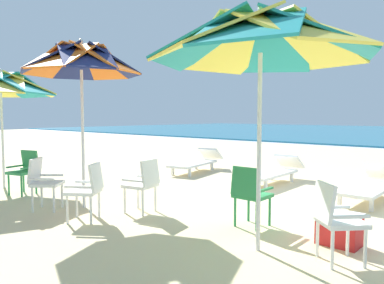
% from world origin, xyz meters
% --- Properties ---
extents(ground_plane, '(80.00, 80.00, 0.00)m').
position_xyz_m(ground_plane, '(0.00, 0.00, 0.00)').
color(ground_plane, beige).
extents(beach_umbrella_0, '(2.56, 2.56, 2.79)m').
position_xyz_m(beach_umbrella_0, '(0.16, -2.86, 2.42)').
color(beach_umbrella_0, silver).
rests_on(beach_umbrella_0, ground).
extents(plastic_chair_0, '(0.63, 0.63, 0.87)m').
position_xyz_m(plastic_chair_0, '(0.96, -2.63, 0.50)').
color(plastic_chair_0, white).
rests_on(plastic_chair_0, ground).
extents(plastic_chair_1, '(0.45, 0.47, 0.87)m').
position_xyz_m(plastic_chair_1, '(-0.41, -2.16, 0.50)').
color(plastic_chair_1, '#2D8C4C').
rests_on(plastic_chair_1, ground).
extents(beach_umbrella_1, '(2.01, 2.01, 2.84)m').
position_xyz_m(beach_umbrella_1, '(-3.13, -3.10, 2.46)').
color(beach_umbrella_1, silver).
rests_on(beach_umbrella_1, ground).
extents(plastic_chair_2, '(0.63, 0.63, 0.87)m').
position_xyz_m(plastic_chair_2, '(-3.50, -3.64, 0.50)').
color(plastic_chair_2, white).
rests_on(plastic_chair_2, ground).
extents(plastic_chair_3, '(0.63, 0.62, 0.87)m').
position_xyz_m(plastic_chair_3, '(-2.38, -3.50, 0.50)').
color(plastic_chair_3, white).
rests_on(plastic_chair_3, ground).
extents(plastic_chair_4, '(0.55, 0.53, 0.87)m').
position_xyz_m(plastic_chair_4, '(-2.12, -2.64, 0.50)').
color(plastic_chair_4, white).
rests_on(plastic_chair_4, ground).
extents(beach_umbrella_2, '(2.36, 2.36, 2.57)m').
position_xyz_m(beach_umbrella_2, '(-5.98, -3.30, 2.22)').
color(beach_umbrella_2, silver).
rests_on(beach_umbrella_2, ground).
extents(plastic_chair_5, '(0.55, 0.57, 0.87)m').
position_xyz_m(plastic_chair_5, '(-5.01, -3.27, 0.50)').
color(plastic_chair_5, '#2D8C4C').
rests_on(plastic_chair_5, ground).
extents(sun_lounger_1, '(0.68, 2.16, 0.62)m').
position_xyz_m(sun_lounger_1, '(0.33, 0.72, 0.28)').
color(sun_lounger_1, white).
rests_on(sun_lounger_1, ground).
extents(sun_lounger_2, '(0.72, 2.17, 0.62)m').
position_xyz_m(sun_lounger_2, '(-1.87, 1.06, 0.28)').
color(sun_lounger_2, white).
rests_on(sun_lounger_2, ground).
extents(sun_lounger_3, '(1.07, 2.23, 0.62)m').
position_xyz_m(sun_lounger_3, '(-4.36, 1.22, 0.28)').
color(sun_lounger_3, white).
rests_on(sun_lounger_3, ground).
extents(cooler_box, '(0.50, 0.34, 0.40)m').
position_xyz_m(cooler_box, '(0.80, -2.05, 0.20)').
color(cooler_box, red).
rests_on(cooler_box, ground).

